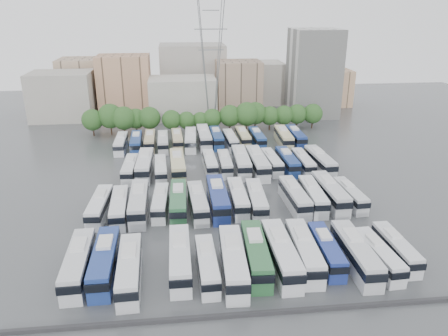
{
  "coord_description": "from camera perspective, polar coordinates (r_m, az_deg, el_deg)",
  "views": [
    {
      "loc": [
        -8.09,
        -72.77,
        33.45
      ],
      "look_at": [
        0.72,
        6.44,
        3.0
      ],
      "focal_mm": 35.0,
      "sensor_mm": 36.0,
      "label": 1
    }
  ],
  "objects": [
    {
      "name": "bus_r3_s8",
      "position": [
        107.29,
        0.85,
        3.69
      ],
      "size": [
        2.93,
        11.14,
        3.46
      ],
      "rotation": [
        0.0,
        0.0,
        0.05
      ],
      "color": "silver",
      "rests_on": "ground"
    },
    {
      "name": "bus_r3_s6",
      "position": [
        108.62,
        -2.62,
        4.08
      ],
      "size": [
        3.17,
        13.29,
        4.15
      ],
      "rotation": [
        0.0,
        0.0,
        0.02
      ],
      "color": "silver",
      "rests_on": "ground"
    },
    {
      "name": "bus_r3_s12",
      "position": [
        109.64,
        7.8,
        4.01
      ],
      "size": [
        3.27,
        12.67,
        3.94
      ],
      "rotation": [
        0.0,
        0.0,
        -0.04
      ],
      "color": "beige",
      "rests_on": "ground"
    },
    {
      "name": "apartment_tower",
      "position": [
        138.89,
        11.62,
        12.03
      ],
      "size": [
        14.0,
        14.0,
        26.0
      ],
      "primitive_type": "cube",
      "color": "silver",
      "rests_on": "ground"
    },
    {
      "name": "bus_r1_s8",
      "position": [
        74.85,
        4.24,
        -4.11
      ],
      "size": [
        3.23,
        12.19,
        3.79
      ],
      "rotation": [
        0.0,
        0.0,
        -0.05
      ],
      "color": "silver",
      "rests_on": "ground"
    },
    {
      "name": "bus_r1_s6",
      "position": [
        74.72,
        -0.82,
        -3.91
      ],
      "size": [
        3.05,
        13.56,
        4.25
      ],
      "rotation": [
        0.0,
        0.0,
        0.01
      ],
      "color": "navy",
      "rests_on": "ground"
    },
    {
      "name": "bus_r0_s12",
      "position": [
        63.08,
        19.51,
        -10.66
      ],
      "size": [
        2.96,
        11.09,
        3.45
      ],
      "rotation": [
        0.0,
        0.0,
        0.05
      ],
      "color": "silver",
      "rests_on": "ground"
    },
    {
      "name": "bus_r1_s7",
      "position": [
        75.38,
        1.82,
        -3.89
      ],
      "size": [
        2.68,
        11.98,
        3.75
      ],
      "rotation": [
        0.0,
        0.0,
        -0.01
      ],
      "color": "silver",
      "rests_on": "ground"
    },
    {
      "name": "bus_r3_s2",
      "position": [
        108.06,
        -9.66,
        3.54
      ],
      "size": [
        2.6,
        11.32,
        3.54
      ],
      "rotation": [
        0.0,
        0.0,
        0.01
      ],
      "color": "tan",
      "rests_on": "ground"
    },
    {
      "name": "bus_r0_s6",
      "position": [
        57.65,
        1.21,
        -12.06
      ],
      "size": [
        3.48,
        13.64,
        4.25
      ],
      "rotation": [
        0.0,
        0.0,
        -0.04
      ],
      "color": "silver",
      "rests_on": "ground"
    },
    {
      "name": "tree_line",
      "position": [
        118.69,
        -2.89,
        6.73
      ],
      "size": [
        65.46,
        8.1,
        8.34
      ],
      "color": "black",
      "rests_on": "ground"
    },
    {
      "name": "bus_r2_s13",
      "position": [
        94.33,
        12.41,
        0.91
      ],
      "size": [
        3.44,
        12.94,
        4.02
      ],
      "rotation": [
        0.0,
        0.0,
        0.05
      ],
      "color": "silver",
      "rests_on": "ground"
    },
    {
      "name": "city_buildings",
      "position": [
        146.88,
        -6.11,
        10.76
      ],
      "size": [
        102.0,
        35.0,
        20.0
      ],
      "color": "#9E998E",
      "rests_on": "ground"
    },
    {
      "name": "bus_r1_s4",
      "position": [
        74.22,
        -5.98,
        -4.34
      ],
      "size": [
        3.03,
        12.63,
        3.94
      ],
      "rotation": [
        0.0,
        0.0,
        -0.02
      ],
      "color": "#2C683C",
      "rests_on": "ground"
    },
    {
      "name": "bus_r0_s11",
      "position": [
        61.97,
        16.82,
        -10.58
      ],
      "size": [
        3.03,
        13.09,
        4.1
      ],
      "rotation": [
        0.0,
        0.0,
        -0.01
      ],
      "color": "silver",
      "rests_on": "ground"
    },
    {
      "name": "bus_r2_s10",
      "position": [
        93.01,
        6.24,
        0.83
      ],
      "size": [
        2.92,
        11.23,
        3.49
      ],
      "rotation": [
        0.0,
        0.0,
        0.04
      ],
      "color": "silver",
      "rests_on": "ground"
    },
    {
      "name": "bus_r2_s7",
      "position": [
        91.63,
        0.12,
        0.63
      ],
      "size": [
        2.5,
        10.98,
        3.44
      ],
      "rotation": [
        0.0,
        0.0,
        -0.01
      ],
      "color": "silver",
      "rests_on": "ground"
    },
    {
      "name": "ground",
      "position": [
        80.5,
        -0.0,
        -3.64
      ],
      "size": [
        220.0,
        220.0,
        0.0
      ],
      "primitive_type": "plane",
      "color": "#424447",
      "rests_on": "ground"
    },
    {
      "name": "bus_r3_s4",
      "position": [
        108.14,
        -6.13,
        3.73
      ],
      "size": [
        2.89,
        11.36,
        3.54
      ],
      "rotation": [
        0.0,
        0.0,
        0.04
      ],
      "color": "#C8B489",
      "rests_on": "ground"
    },
    {
      "name": "bus_r0_s4",
      "position": [
        58.76,
        -5.77,
        -11.61
      ],
      "size": [
        2.79,
        12.79,
        4.01
      ],
      "rotation": [
        0.0,
        0.0,
        0.0
      ],
      "color": "silver",
      "rests_on": "ground"
    },
    {
      "name": "bus_r3_s5",
      "position": [
        107.27,
        -4.38,
        3.74
      ],
      "size": [
        3.27,
        12.48,
        3.88
      ],
      "rotation": [
        0.0,
        0.0,
        -0.05
      ],
      "color": "silver",
      "rests_on": "ground"
    },
    {
      "name": "bus_r0_s9",
      "position": [
        60.87,
        10.4,
        -10.61
      ],
      "size": [
        3.38,
        12.97,
        4.03
      ],
      "rotation": [
        0.0,
        0.0,
        -0.04
      ],
      "color": "silver",
      "rests_on": "ground"
    },
    {
      "name": "bus_r1_s2",
      "position": [
        74.51,
        -11.07,
        -4.45
      ],
      "size": [
        3.03,
        13.18,
        4.13
      ],
      "rotation": [
        0.0,
        0.0,
        0.01
      ],
      "color": "silver",
      "rests_on": "ground"
    },
    {
      "name": "bus_r1_s3",
      "position": [
        74.84,
        -8.3,
        -4.45
      ],
      "size": [
        2.88,
        11.02,
        3.43
      ],
      "rotation": [
        0.0,
        0.0,
        -0.05
      ],
      "color": "silver",
      "rests_on": "ground"
    },
    {
      "name": "bus_r3_s7",
      "position": [
        108.61,
        -0.99,
        3.99
      ],
      "size": [
        2.81,
        12.0,
        3.75
      ],
      "rotation": [
        0.0,
        0.0,
        0.02
      ],
      "color": "navy",
      "rests_on": "ground"
    },
    {
      "name": "bus_r1_s1",
      "position": [
        74.15,
        -13.51,
        -4.97
      ],
      "size": [
        3.11,
        11.9,
        3.7
      ],
      "rotation": [
        0.0,
        0.0,
        0.05
      ],
      "color": "silver",
      "rests_on": "ground"
    },
    {
      "name": "bus_r2_s1",
      "position": [
        90.7,
        -12.17,
        -0.06
      ],
      "size": [
        2.8,
        11.26,
        3.51
      ],
      "rotation": [
        0.0,
        0.0,
        -0.03
      ],
      "color": "silver",
      "rests_on": "ground"
    },
    {
      "name": "bus_r0_s8",
      "position": [
        59.68,
        7.46,
        -11.0
      ],
      "size": [
        3.0,
        13.54,
        4.24
      ],
      "rotation": [
        0.0,
        0.0,
        0.0
      ],
      "color": "silver",
      "rests_on": "ground"
    },
    {
      "name": "bus_r1_s5",
      "position": [
        73.85,
        -3.44,
        -4.47
      ],
      "size": [
        3.23,
        12.12,
        3.76
      ],
      "rotation": [
        0.0,
        0.0,
        0.05
      ],
      "color": "silver",
      "rests_on": "ground"
    },
    {
      "name": "bus_r3_s13",
      "position": [
        111.02,
        9.33,
        4.09
      ],
      "size": [
        2.66,
        12.05,
        3.78
      ],
      "rotation": [
        0.0,
        0.0,
        0.0
      ],
      "color": "navy",
      "rests_on": "ground"
    },
    {
      "name": "bus_r0_s5",
      "position": [
        57.65,
        -2.22,
        -12.51
      ],
      "size": [
        2.66,
        11.18,
        3.49
      ],
      "rotation": [
        0.0,
        0.0,
        0.02
      ],
      "color": "silver",
      "rests_on": "ground"
    },
    {
      "name": "bus_r3_s3",
      "position": [
        106.63,
        -7.97,
        3.41
      ],
      "size": [
        2.74,
        11.41,
        3.56
      ],
      "rotation": [
        0.0,
        0.0,
        0.02
      ],
      "color": "silver",
      "rests_on": "ground"
    },
    {
      "name": "bus_r3_s10",
      "position": [
        109.1,
        4.35,
        3.96
      ],
      "size": [
        2.73,
        11.42,
        3.57
      ],
      "rotation": [
        0.0,
        0.0,
        0.02
      ],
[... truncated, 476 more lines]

